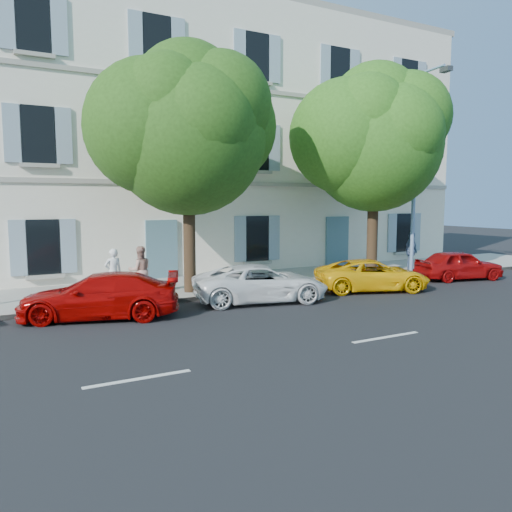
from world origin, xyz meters
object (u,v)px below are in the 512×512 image
car_red_coupe (100,296)px  car_red_hatchback (459,265)px  pedestrian_c (411,251)px  pedestrian_b (140,270)px  pedestrian_a (113,272)px  car_white_coupe (261,283)px  car_yellow_supercar (372,275)px  street_lamp (418,161)px  tree_left (188,137)px  tree_right (375,145)px

car_red_coupe → car_red_hatchback: 14.49m
pedestrian_c → pedestrian_b: bearing=111.0°
pedestrian_a → car_white_coupe: bearing=142.7°
car_yellow_supercar → street_lamp: bearing=-47.0°
car_white_coupe → pedestrian_c: pedestrian_c is taller
tree_left → street_lamp: 9.96m
car_red_coupe → tree_right: (11.41, 1.86, 4.87)m
car_red_coupe → pedestrian_c: 14.11m
pedestrian_a → pedestrian_b: pedestrian_b is taller
car_red_coupe → pedestrian_b: size_ratio=2.70×
tree_left → pedestrian_b: (-1.65, 0.29, -4.41)m
pedestrian_a → pedestrian_b: bearing=164.7°
tree_right → pedestrian_b: size_ratio=5.17×
tree_right → pedestrian_b: bearing=177.9°
car_yellow_supercar → pedestrian_b: pedestrian_b is taller
car_red_hatchback → tree_left: bearing=92.6°
car_yellow_supercar → pedestrian_b: (-7.89, 2.46, 0.39)m
tree_right → car_red_coupe: bearing=-170.8°
car_white_coupe → pedestrian_c: size_ratio=2.49×
tree_right → pedestrian_a: bearing=177.4°
tree_right → pedestrian_b: tree_right is taller
car_white_coupe → car_yellow_supercar: bearing=-80.0°
car_red_hatchback → car_red_coupe: bearing=102.3°
car_red_coupe → car_red_hatchback: size_ratio=1.20×
car_red_coupe → street_lamp: 14.05m
street_lamp → pedestrian_a: size_ratio=5.35×
tree_right → street_lamp: (1.91, -0.52, -0.61)m
street_lamp → pedestrian_b: (-11.58, 0.87, -3.94)m
car_white_coupe → pedestrian_c: (8.87, 2.25, 0.42)m
car_yellow_supercar → street_lamp: 5.91m
car_white_coupe → tree_left: bearing=51.7°
street_lamp → pedestrian_b: 12.27m
tree_right → pedestrian_a: 11.48m
pedestrian_b → pedestrian_c: pedestrian_c is taller
car_white_coupe → car_red_coupe: bearing=100.7°
pedestrian_b → pedestrian_c: (12.21, -0.06, 0.07)m
tree_left → pedestrian_c: tree_left is taller
car_white_coupe → pedestrian_a: 4.85m
car_red_coupe → car_white_coupe: size_ratio=1.00×
pedestrian_b → pedestrian_c: bearing=-178.2°
tree_left → pedestrian_c: size_ratio=4.61×
car_red_hatchback → tree_left: size_ratio=0.45×
tree_left → street_lamp: bearing=-3.3°
tree_right → pedestrian_c: size_ratio=4.75×
pedestrian_a → pedestrian_c: (13.06, -0.18, 0.10)m
street_lamp → pedestrian_b: size_ratio=5.19×
street_lamp → tree_left: bearing=176.7°
car_red_hatchback → pedestrian_c: bearing=26.7°
car_red_hatchback → car_white_coupe: bearing=103.0°
car_red_coupe → pedestrian_a: bearing=178.3°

